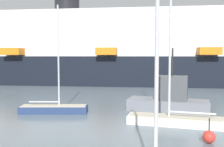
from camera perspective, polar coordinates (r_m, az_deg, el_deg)
sailboat_0 at (r=18.59m, az=14.29°, el=-9.34°), size 7.06×3.10×12.48m
sailboat_1 at (r=22.32m, az=-12.87°, el=-7.43°), size 5.73×1.65×9.04m
fishing_boat_1 at (r=23.16m, az=12.72°, el=-5.46°), size 7.36×4.20×5.51m
channel_buoy_2 at (r=15.52m, az=20.87°, el=-13.09°), size 0.70×0.70×1.39m
cruise_ship at (r=44.92m, az=9.33°, el=4.69°), size 86.75×17.81×16.80m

